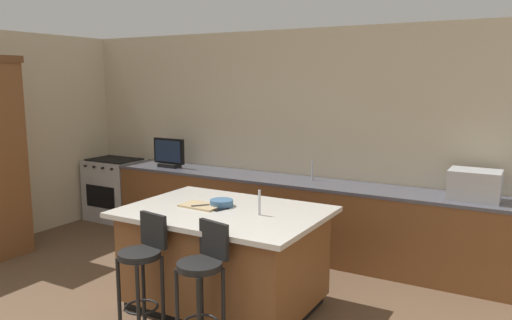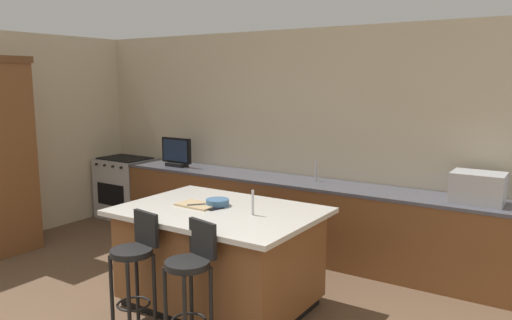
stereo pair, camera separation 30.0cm
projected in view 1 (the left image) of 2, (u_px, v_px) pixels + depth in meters
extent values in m
cube|color=beige|center=(316.00, 140.00, 6.11)|extent=(7.49, 0.12, 2.67)
cube|color=brown|center=(298.00, 218.00, 5.96)|extent=(5.14, 0.60, 0.86)
cube|color=#4C4C56|center=(299.00, 182.00, 5.89)|extent=(5.17, 0.62, 0.04)
cube|color=black|center=(225.00, 301.00, 4.62)|extent=(1.53, 1.03, 0.09)
cube|color=brown|center=(225.00, 256.00, 4.55)|extent=(1.61, 1.11, 0.78)
cube|color=beige|center=(224.00, 212.00, 4.48)|extent=(1.77, 1.27, 0.04)
cube|color=#B7BABF|center=(116.00, 190.00, 7.42)|extent=(0.79, 0.60, 0.89)
cube|color=black|center=(100.00, 197.00, 7.16)|extent=(0.55, 0.01, 0.32)
cube|color=black|center=(114.00, 160.00, 7.34)|extent=(0.71, 0.50, 0.02)
cylinder|color=black|center=(85.00, 166.00, 7.21)|extent=(0.04, 0.03, 0.04)
cylinder|color=black|center=(94.00, 167.00, 7.13)|extent=(0.04, 0.03, 0.04)
cylinder|color=black|center=(103.00, 168.00, 7.04)|extent=(0.04, 0.03, 0.04)
cylinder|color=black|center=(111.00, 169.00, 6.96)|extent=(0.04, 0.03, 0.04)
cube|color=#B7BABF|center=(475.00, 185.00, 4.93)|extent=(0.48, 0.36, 0.30)
cube|color=black|center=(169.00, 165.00, 6.77)|extent=(0.29, 0.16, 0.05)
cube|color=black|center=(169.00, 151.00, 6.74)|extent=(0.48, 0.05, 0.34)
cube|color=#1E2D47|center=(168.00, 151.00, 6.71)|extent=(0.43, 0.01, 0.29)
cylinder|color=#B2B2B7|center=(312.00, 170.00, 5.89)|extent=(0.02, 0.02, 0.24)
cylinder|color=#B2B2B7|center=(259.00, 203.00, 4.28)|extent=(0.02, 0.02, 0.22)
cylinder|color=black|center=(139.00, 254.00, 3.96)|extent=(0.34, 0.34, 0.05)
cube|color=black|center=(153.00, 230.00, 4.05)|extent=(0.29, 0.08, 0.28)
cylinder|color=black|center=(119.00, 298.00, 4.00)|extent=(0.03, 0.03, 0.67)
cylinder|color=black|center=(138.00, 307.00, 3.85)|extent=(0.03, 0.03, 0.67)
cylinder|color=black|center=(143.00, 288.00, 4.19)|extent=(0.03, 0.03, 0.67)
cylinder|color=black|center=(163.00, 296.00, 4.04)|extent=(0.03, 0.03, 0.67)
torus|color=black|center=(141.00, 307.00, 4.04)|extent=(0.28, 0.28, 0.02)
cylinder|color=black|center=(199.00, 266.00, 3.69)|extent=(0.34, 0.34, 0.05)
cube|color=black|center=(214.00, 239.00, 3.77)|extent=(0.29, 0.10, 0.28)
cylinder|color=black|center=(177.00, 313.00, 3.74)|extent=(0.03, 0.03, 0.69)
cylinder|color=black|center=(202.00, 302.00, 3.92)|extent=(0.03, 0.03, 0.69)
cylinder|color=black|center=(223.00, 312.00, 3.76)|extent=(0.03, 0.03, 0.69)
cylinder|color=#3F668C|center=(222.00, 203.00, 4.59)|extent=(0.21, 0.21, 0.06)
cube|color=black|center=(220.00, 209.00, 4.47)|extent=(0.11, 0.16, 0.01)
cube|color=black|center=(200.00, 206.00, 4.55)|extent=(0.14, 0.16, 0.02)
cube|color=tan|center=(201.00, 206.00, 4.58)|extent=(0.38, 0.25, 0.02)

